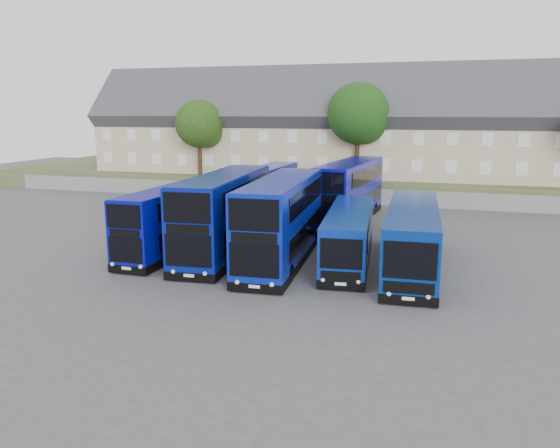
{
  "coord_description": "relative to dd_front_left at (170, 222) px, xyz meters",
  "views": [
    {
      "loc": [
        9.96,
        -26.13,
        8.55
      ],
      "look_at": [
        1.16,
        3.05,
        2.2
      ],
      "focal_mm": 35.0,
      "sensor_mm": 36.0,
      "label": 1
    }
  ],
  "objects": [
    {
      "name": "dd_front_mid",
      "position": [
        3.22,
        0.81,
        0.42
      ],
      "size": [
        3.75,
        12.23,
        4.79
      ],
      "rotation": [
        0.0,
        0.0,
        0.08
      ],
      "color": "navy",
      "rests_on": "ground"
    },
    {
      "name": "dd_front_right",
      "position": [
        7.05,
        0.07,
        0.4
      ],
      "size": [
        3.55,
        12.12,
        4.76
      ],
      "rotation": [
        0.0,
        0.0,
        0.07
      ],
      "color": "#091DA7",
      "rests_on": "ground"
    },
    {
      "name": "ground",
      "position": [
        5.77,
        -2.94,
        -1.94
      ],
      "size": [
        120.0,
        120.0,
        0.0
      ],
      "primitive_type": "plane",
      "color": "#47474C",
      "rests_on": "ground"
    },
    {
      "name": "earth_bank",
      "position": [
        5.77,
        31.06,
        -0.94
      ],
      "size": [
        80.0,
        20.0,
        2.0
      ],
      "primitive_type": "cube",
      "color": "#3D4C2B",
      "rests_on": "ground"
    },
    {
      "name": "tree_mid",
      "position": [
        7.91,
        22.66,
        6.13
      ],
      "size": [
        5.76,
        5.76,
        9.18
      ],
      "color": "#382314",
      "rests_on": "earth_bank"
    },
    {
      "name": "dd_rear_right",
      "position": [
        8.73,
        12.95,
        0.34
      ],
      "size": [
        3.79,
        11.85,
        4.63
      ],
      "rotation": [
        0.0,
        0.0,
        -0.1
      ],
      "color": "#09089D",
      "rests_on": "ground"
    },
    {
      "name": "coach_east_b",
      "position": [
        14.26,
        0.77,
        -0.25
      ],
      "size": [
        3.21,
        12.71,
        3.45
      ],
      "rotation": [
        0.0,
        0.0,
        0.04
      ],
      "color": "navy",
      "rests_on": "ground"
    },
    {
      "name": "terrace_row",
      "position": [
        2.77,
        27.06,
        4.66
      ],
      "size": [
        48.0,
        10.4,
        11.2
      ],
      "color": "tan",
      "rests_on": "earth_bank"
    },
    {
      "name": "dd_rear_left",
      "position": [
        2.02,
        12.52,
        0.06
      ],
      "size": [
        2.54,
        10.27,
        4.06
      ],
      "rotation": [
        0.0,
        0.0,
        -0.02
      ],
      "color": "#080B96",
      "rests_on": "ground"
    },
    {
      "name": "tree_west",
      "position": [
        -8.09,
        22.16,
        5.11
      ],
      "size": [
        4.8,
        4.8,
        7.65
      ],
      "color": "#382314",
      "rests_on": "earth_bank"
    },
    {
      "name": "coach_east_a",
      "position": [
        10.73,
        1.2,
        -0.45
      ],
      "size": [
        3.43,
        11.28,
        3.04
      ],
      "rotation": [
        0.0,
        0.0,
        0.1
      ],
      "color": "#082A9D",
      "rests_on": "ground"
    },
    {
      "name": "dd_front_left",
      "position": [
        0.0,
        0.0,
        0.0
      ],
      "size": [
        2.33,
        9.96,
        3.95
      ],
      "rotation": [
        0.0,
        0.0,
        -0.0
      ],
      "color": "#080C9E",
      "rests_on": "ground"
    },
    {
      "name": "retaining_wall",
      "position": [
        5.77,
        21.06,
        -1.19
      ],
      "size": [
        70.0,
        0.4,
        1.5
      ],
      "primitive_type": "cube",
      "color": "slate",
      "rests_on": "ground"
    }
  ]
}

